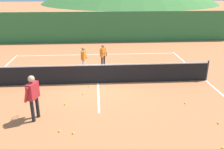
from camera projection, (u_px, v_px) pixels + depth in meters
name	position (u px, v px, depth m)	size (l,w,h in m)	color
ground_plane	(98.00, 83.00, 11.84)	(120.00, 120.00, 0.00)	#C67042
line_baseline_far	(97.00, 54.00, 16.62)	(10.97, 0.08, 0.01)	white
line_sideline_east	(205.00, 80.00, 12.19)	(0.08, 10.65, 0.01)	white
line_service_center	(98.00, 83.00, 11.83)	(0.08, 5.92, 0.01)	white
tennis_net	(98.00, 74.00, 11.66)	(11.08, 0.08, 1.05)	#333338
instructor	(33.00, 94.00, 8.34)	(0.47, 0.84, 1.69)	black
student_0	(84.00, 57.00, 13.26)	(0.34, 0.55, 1.36)	silver
student_1	(103.00, 54.00, 13.87)	(0.45, 0.72, 1.35)	black
tennis_ball_0	(65.00, 104.00, 9.68)	(0.07, 0.07, 0.07)	yellow
tennis_ball_1	(83.00, 94.00, 10.61)	(0.07, 0.07, 0.07)	yellow
tennis_ball_2	(218.00, 123.00, 8.38)	(0.07, 0.07, 0.07)	yellow
tennis_ball_3	(73.00, 133.00, 7.82)	(0.07, 0.07, 0.07)	yellow
tennis_ball_4	(185.00, 103.00, 9.79)	(0.07, 0.07, 0.07)	yellow
tennis_ball_5	(223.00, 148.00, 7.11)	(0.07, 0.07, 0.07)	yellow
tennis_ball_6	(89.00, 86.00, 11.42)	(0.07, 0.07, 0.07)	yellow
tennis_ball_7	(59.00, 131.00, 7.92)	(0.07, 0.07, 0.07)	yellow
windscreen_fence	(96.00, 27.00, 19.70)	(24.13, 0.08, 2.51)	#33753D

